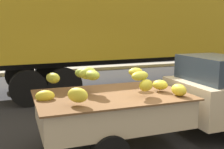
# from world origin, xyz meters

# --- Properties ---
(ground) EXTENTS (220.00, 220.00, 0.00)m
(ground) POSITION_xyz_m (0.00, 0.00, 0.00)
(ground) COLOR #28282B
(curb_strip) EXTENTS (80.00, 0.80, 0.16)m
(curb_strip) POSITION_xyz_m (0.00, 9.87, 0.08)
(curb_strip) COLOR gray
(curb_strip) RESTS_ON ground
(pickup_truck) EXTENTS (4.91, 1.86, 1.70)m
(pickup_truck) POSITION_xyz_m (1.04, 0.20, 0.88)
(pickup_truck) COLOR #CCB793
(pickup_truck) RESTS_ON ground
(semi_trailer) EXTENTS (12.10, 3.08, 3.95)m
(semi_trailer) POSITION_xyz_m (2.46, 5.23, 2.54)
(semi_trailer) COLOR gold
(semi_trailer) RESTS_ON ground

